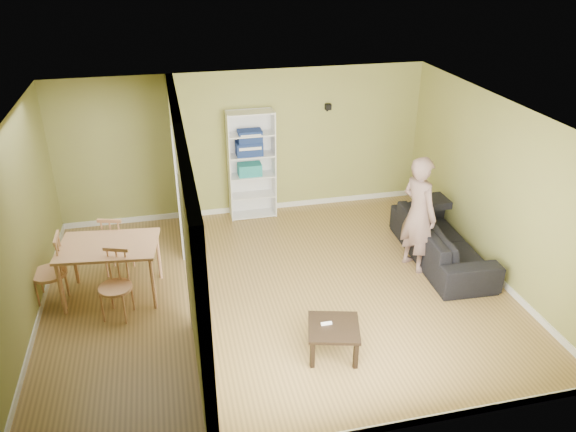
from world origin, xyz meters
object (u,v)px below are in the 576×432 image
at_px(sofa, 443,235).
at_px(person, 420,204).
at_px(chair_near, 115,286).
at_px(chair_far, 117,243).
at_px(bookshelf, 251,164).
at_px(coffee_table, 334,330).
at_px(dining_table, 109,250).
at_px(chair_left, 48,271).

relative_size(sofa, person, 1.08).
height_order(chair_near, chair_far, chair_far).
height_order(bookshelf, coffee_table, bookshelf).
xyz_separation_m(person, chair_far, (-4.41, 0.85, -0.56)).
bearing_deg(person, dining_table, 70.01).
distance_m(person, dining_table, 4.48).
relative_size(bookshelf, coffee_table, 3.20).
distance_m(sofa, chair_near, 4.91).
bearing_deg(chair_near, bookshelf, 69.38).
height_order(coffee_table, chair_near, chair_near).
bearing_deg(bookshelf, dining_table, -137.37).
bearing_deg(chair_far, bookshelf, -130.96).
xyz_separation_m(bookshelf, coffee_table, (0.30, -4.06, -0.63)).
height_order(bookshelf, chair_near, bookshelf).
distance_m(person, chair_far, 4.52).
bearing_deg(chair_left, bookshelf, 124.53).
xyz_separation_m(sofa, chair_left, (-5.78, 0.08, 0.09)).
xyz_separation_m(bookshelf, dining_table, (-2.35, -2.16, -0.23)).
xyz_separation_m(sofa, person, (-0.51, -0.10, 0.62)).
bearing_deg(chair_left, person, 87.79).
relative_size(coffee_table, dining_table, 0.46).
bearing_deg(coffee_table, bookshelf, 94.22).
xyz_separation_m(dining_table, chair_near, (0.07, -0.52, -0.26)).
height_order(person, bookshelf, person).
distance_m(sofa, chair_far, 4.97).
bearing_deg(chair_near, chair_far, 110.52).
height_order(bookshelf, chair_left, bookshelf).
distance_m(coffee_table, dining_table, 3.28).
xyz_separation_m(bookshelf, chair_left, (-3.17, -2.19, -0.45)).
bearing_deg(coffee_table, chair_near, 151.97).
distance_m(bookshelf, coffee_table, 4.12).
height_order(coffee_table, chair_far, chair_far).
height_order(sofa, chair_left, chair_left).
distance_m(dining_table, chair_left, 0.84).
relative_size(bookshelf, chair_left, 1.85).
bearing_deg(chair_far, chair_left, 52.54).
xyz_separation_m(person, bookshelf, (-2.11, 2.38, -0.08)).
relative_size(sofa, dining_table, 1.73).
distance_m(bookshelf, dining_table, 3.20).
xyz_separation_m(person, dining_table, (-4.46, 0.22, -0.31)).
distance_m(sofa, person, 0.81).
xyz_separation_m(person, chair_near, (-4.39, -0.31, -0.58)).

